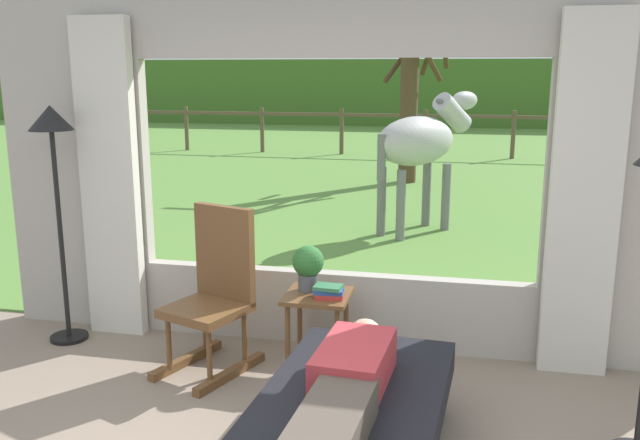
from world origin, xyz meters
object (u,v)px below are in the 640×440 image
Objects in this scene: reclining_person at (348,383)px; horse at (420,142)px; recliner_sofa at (349,434)px; pasture_tree at (410,90)px; side_table at (318,307)px; potted_plant at (308,265)px; rocking_chair at (215,291)px; floor_lamp_left at (53,153)px; book_stack at (329,291)px.

reclining_person is 5.39m from horse.
recliner_sofa is 0.55× the size of pasture_tree.
side_table is 0.29m from potted_plant.
pasture_tree is (-0.45, 3.83, 0.51)m from horse.
rocking_chair is at bearing -166.56° from side_table.
reclining_person is at bearing -29.04° from floor_lamp_left.
floor_lamp_left is at bearing 154.94° from reclining_person.
potted_plant is 7.90m from pasture_tree.
floor_lamp_left is at bearing -103.76° from pasture_tree.
reclining_person is 2.89m from floor_lamp_left.
book_stack is at bearing 109.54° from reclining_person.
potted_plant is 0.25m from book_stack.
book_stack is (0.17, -0.12, -0.14)m from potted_plant.
pasture_tree is at bearing 76.24° from floor_lamp_left.
side_table is 0.30× the size of horse.
recliner_sofa is 3.38× the size of side_table.
side_table is 1.63× the size of potted_plant.
floor_lamp_left reaches higher than horse.
rocking_chair is 0.63× the size of floor_lamp_left.
potted_plant is (-0.51, 1.29, 0.48)m from recliner_sofa.
recliner_sofa is 8.60× the size of book_stack.
rocking_chair is at bearing -159.63° from potted_plant.
horse is at bearing 83.06° from potted_plant.
reclining_person is 2.76× the size of side_table.
reclining_person is 4.49× the size of potted_plant.
pasture_tree is at bearing 133.81° from horse.
reclining_person is at bearing -86.03° from recliner_sofa.
side_table is 4.15m from horse.
reclining_person is at bearing -52.61° from horse.
horse is at bearing 84.27° from side_table.
pasture_tree is (1.92, 7.85, 0.23)m from floor_lamp_left.
book_stack is 2.23m from floor_lamp_left.
floor_lamp_left is at bearing -168.71° from rocking_chair.
rocking_chair is at bearing -67.26° from horse.
floor_lamp_left is (-2.39, 1.28, 1.21)m from recliner_sofa.
reclining_person is 9.26m from pasture_tree.
book_stack is at bearing -2.93° from floor_lamp_left.
book_stack is 8.03m from pasture_tree.
potted_plant is (-0.51, 1.34, 0.18)m from reclining_person.
pasture_tree reaches higher than horse.
rocking_chair is 0.35× the size of pasture_tree.
side_table is at bearing -89.71° from pasture_tree.
recliner_sofa is 2.97m from floor_lamp_left.
pasture_tree is (-0.13, 7.96, 1.10)m from book_stack.
pasture_tree is (0.64, 8.06, 1.12)m from rocking_chair.
rocking_chair reaches higher than book_stack.
potted_plant is at bearing -59.80° from horse.
pasture_tree reaches higher than side_table.
side_table is (-0.43, 1.23, 0.21)m from recliner_sofa.
floor_lamp_left is at bearing 177.07° from book_stack.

